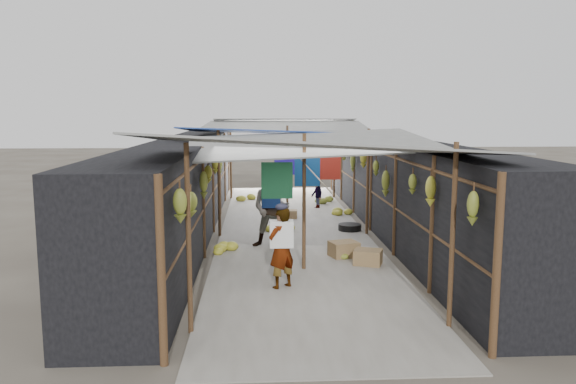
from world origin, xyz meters
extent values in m
plane|color=#6B6356|center=(0.00, 0.00, 0.00)|extent=(80.00, 80.00, 0.00)
cube|color=#9E998E|center=(0.00, 6.50, 0.01)|extent=(3.60, 16.00, 0.02)
cube|color=black|center=(-2.70, 6.50, 1.15)|extent=(1.40, 15.00, 2.30)
cube|color=black|center=(2.70, 6.50, 1.15)|extent=(1.40, 15.00, 2.30)
cube|color=olive|center=(0.90, 3.86, 0.17)|extent=(0.66, 0.59, 0.33)
cube|color=olive|center=(1.28, 3.23, 0.16)|extent=(0.64, 0.58, 0.31)
cube|color=olive|center=(0.04, 8.15, 0.12)|extent=(0.42, 0.36, 0.25)
cylinder|color=black|center=(1.45, 6.44, 0.09)|extent=(0.58, 0.58, 0.18)
imported|color=white|center=(-0.48, 1.87, 0.70)|extent=(0.61, 0.57, 1.41)
imported|color=#1D3D95|center=(-0.58, 4.80, 0.88)|extent=(0.97, 0.82, 1.75)
imported|color=#46403D|center=(0.96, 9.84, 0.49)|extent=(0.55, 0.72, 0.98)
cylinder|color=brown|center=(-1.80, 0.00, 1.30)|extent=(0.07, 0.07, 2.60)
cylinder|color=brown|center=(1.80, 0.00, 1.30)|extent=(0.07, 0.07, 2.60)
cylinder|color=brown|center=(0.00, 3.00, 1.30)|extent=(0.07, 0.07, 2.60)
cylinder|color=brown|center=(-1.80, 6.00, 1.30)|extent=(0.07, 0.07, 2.60)
cylinder|color=brown|center=(1.80, 6.00, 1.30)|extent=(0.07, 0.07, 2.60)
cylinder|color=brown|center=(0.00, 9.00, 1.30)|extent=(0.07, 0.07, 2.60)
cylinder|color=brown|center=(-1.80, 12.00, 1.30)|extent=(0.07, 0.07, 2.60)
cylinder|color=brown|center=(1.80, 12.00, 1.30)|extent=(0.07, 0.07, 2.60)
cube|color=gray|center=(0.00, 1.00, 2.50)|extent=(5.21, 3.19, 0.52)
cube|color=gray|center=(0.20, 4.20, 2.35)|extent=(5.23, 3.73, 0.50)
cube|color=#214198|center=(-0.10, 7.50, 2.45)|extent=(5.40, 3.60, 0.41)
cube|color=gray|center=(0.00, 10.80, 2.55)|extent=(5.37, 3.66, 0.27)
cube|color=gray|center=(0.10, 13.20, 2.65)|extent=(5.00, 1.99, 0.24)
cylinder|color=brown|center=(-2.00, 6.50, 2.05)|extent=(0.06, 15.00, 0.06)
cylinder|color=brown|center=(2.00, 6.50, 2.05)|extent=(0.06, 15.00, 0.06)
cylinder|color=gray|center=(0.00, 6.50, 2.05)|extent=(0.02, 15.00, 0.02)
cube|color=silver|center=(0.33, 9.06, 1.77)|extent=(0.60, 0.03, 0.55)
cube|color=#1A58AE|center=(0.20, 4.61, 1.72)|extent=(0.55, 0.03, 0.65)
cube|color=#1E508B|center=(-0.79, 10.65, 1.75)|extent=(0.65, 0.03, 0.60)
cube|color=#2C1BB4|center=(-0.11, 6.42, 1.75)|extent=(0.70, 0.03, 0.60)
cube|color=#B4271B|center=(0.79, 5.36, 1.75)|extent=(0.50, 0.03, 0.60)
cube|color=#287849|center=(-0.50, 3.20, 1.70)|extent=(0.60, 0.03, 0.70)
ellipsoid|color=olive|center=(-1.88, -0.15, 1.78)|extent=(0.18, 0.16, 0.47)
ellipsoid|color=olive|center=(-1.88, 1.02, 1.61)|extent=(0.20, 0.17, 0.40)
ellipsoid|color=olive|center=(-1.88, 3.05, 1.64)|extent=(0.16, 0.13, 0.53)
ellipsoid|color=#A5A12A|center=(-1.88, 4.04, 1.73)|extent=(0.17, 0.15, 0.37)
ellipsoid|color=#A5A12A|center=(-1.88, 6.00, 1.75)|extent=(0.16, 0.14, 0.46)
ellipsoid|color=olive|center=(-1.88, 7.28, 1.58)|extent=(0.17, 0.15, 0.48)
ellipsoid|color=olive|center=(-1.88, 8.95, 1.75)|extent=(0.18, 0.15, 0.42)
ellipsoid|color=olive|center=(-1.88, 10.35, 1.69)|extent=(0.18, 0.15, 0.40)
ellipsoid|color=olive|center=(-1.88, 11.50, 1.62)|extent=(0.19, 0.16, 0.59)
ellipsoid|color=olive|center=(-1.88, 13.11, 1.71)|extent=(0.18, 0.15, 0.49)
ellipsoid|color=olive|center=(1.88, -0.47, 1.77)|extent=(0.16, 0.13, 0.46)
ellipsoid|color=#A5A12A|center=(1.88, 1.29, 1.74)|extent=(0.17, 0.15, 0.50)
ellipsoid|color=olive|center=(1.88, 2.34, 1.72)|extent=(0.15, 0.13, 0.38)
ellipsoid|color=olive|center=(1.88, 4.43, 1.46)|extent=(0.18, 0.15, 0.59)
ellipsoid|color=olive|center=(1.88, 5.45, 1.69)|extent=(0.15, 0.12, 0.37)
ellipsoid|color=#A5A12A|center=(1.88, 7.00, 1.77)|extent=(0.19, 0.16, 0.46)
ellipsoid|color=olive|center=(1.88, 8.65, 1.53)|extent=(0.16, 0.14, 0.54)
ellipsoid|color=olive|center=(1.88, 10.27, 1.62)|extent=(0.15, 0.13, 0.36)
ellipsoid|color=olive|center=(1.88, 12.12, 1.75)|extent=(0.18, 0.15, 0.48)
ellipsoid|color=olive|center=(1.88, 13.09, 1.83)|extent=(0.19, 0.16, 0.37)
ellipsoid|color=olive|center=(1.30, 10.79, 0.11)|extent=(0.45, 0.39, 0.23)
ellipsoid|color=#A5A12A|center=(-1.21, 11.48, 0.14)|extent=(0.56, 0.48, 0.28)
ellipsoid|color=#A5A12A|center=(-1.55, 4.30, 0.13)|extent=(0.51, 0.43, 0.25)
ellipsoid|color=#A5A12A|center=(-0.37, 6.67, 0.17)|extent=(0.68, 0.58, 0.34)
ellipsoid|color=olive|center=(0.79, 3.89, 0.12)|extent=(0.48, 0.41, 0.24)
ellipsoid|color=#A5A12A|center=(1.56, 8.60, 0.11)|extent=(0.45, 0.38, 0.22)
camera|label=1|loc=(-0.87, -7.40, 3.00)|focal=35.00mm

